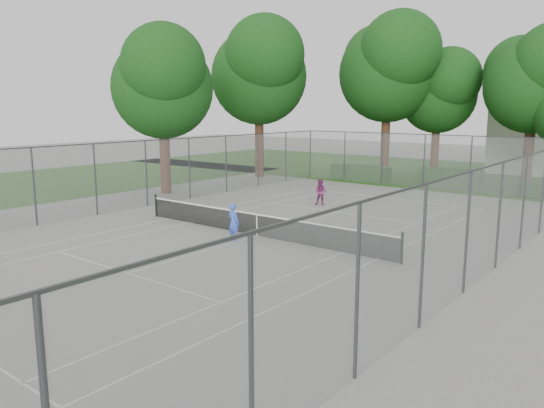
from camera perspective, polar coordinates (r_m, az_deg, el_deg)
The scene contains 16 objects.
ground at distance 21.88m, azimuth -1.63°, elevation -3.46°, with size 120.00×120.00×0.00m, color slate.
grass_far at distance 44.72m, azimuth 20.38°, elevation 2.99°, with size 60.00×20.00×0.00m, color #224B15.
grass_left at distance 39.57m, azimuth -26.83°, elevation 1.64°, with size 16.00×40.00×0.00m, color #224B15.
court_markings at distance 21.88m, azimuth -1.63°, elevation -3.45°, with size 11.03×23.83×0.01m.
tennis_net at distance 21.77m, azimuth -1.64°, elevation -2.15°, with size 12.87×0.10×1.10m.
perimeter_fence at distance 21.52m, azimuth -1.66°, elevation 1.22°, with size 18.08×34.08×3.52m.
tree_far_left at distance 42.32m, azimuth 12.46°, elevation 14.38°, with size 8.48×7.74×12.19m.
tree_far_midleft at distance 43.64m, azimuth 17.52°, elevation 11.74°, with size 6.73×6.14×9.67m.
tree_far_midright at distance 39.36m, azimuth 26.54°, elevation 12.18°, with size 7.30×6.66×10.49m.
tree_side_back at distance 40.47m, azimuth -1.37°, elevation 14.38°, with size 8.17×7.46×11.75m.
tree_side_front at distance 32.98m, azimuth -11.72°, elevation 12.98°, with size 6.94×6.34×9.98m.
hedge_left at distance 39.14m, azimuth 9.48°, elevation 3.33°, with size 4.32×1.30×1.08m, color #1A4215.
hedge_mid at distance 36.74m, azimuth 18.62°, elevation 2.62°, with size 4.00×1.14×1.26m, color #1A4215.
hedge_right at distance 34.99m, azimuth 27.14°, elevation 1.29°, with size 2.72×1.00×0.81m, color #1A4215.
girl_player at distance 20.96m, azimuth -4.16°, elevation -1.99°, with size 0.55×0.36×1.50m, color blue.
woman_player at distance 28.73m, azimuth 5.26°, elevation 1.27°, with size 0.69×0.54×1.43m, color #7B295D.
Camera 1 is at (13.70, -16.25, 5.22)m, focal length 35.00 mm.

